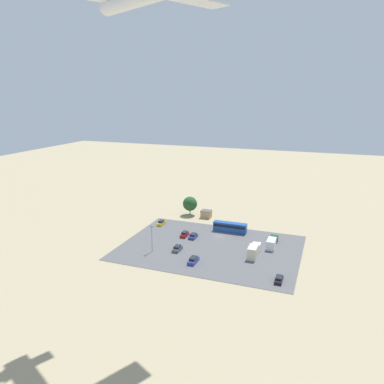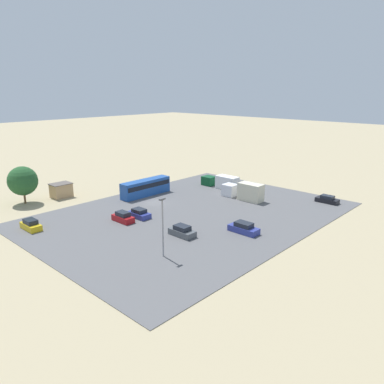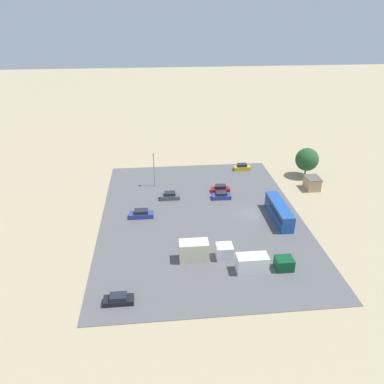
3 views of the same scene
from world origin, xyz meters
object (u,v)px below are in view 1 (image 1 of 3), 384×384
parked_car_0 (279,279)px  parked_car_3 (193,260)px  shed_building (206,214)px  parked_car_5 (161,223)px  parked_car_1 (177,249)px  parked_car_2 (185,234)px  parked_truck_0 (254,251)px  parked_truck_1 (272,242)px  parked_car_4 (193,236)px  bus (230,227)px

parked_car_0 → parked_car_3: 23.59m
shed_building → parked_car_5: shed_building is taller
parked_car_1 → parked_car_2: (2.22, -11.35, 0.03)m
parked_truck_0 → parked_truck_1: size_ratio=0.97×
parked_car_1 → parked_car_5: size_ratio=1.02×
parked_car_4 → parked_truck_1: parked_truck_1 is taller
parked_car_2 → parked_truck_1: bearing=3.3°
parked_car_0 → parked_car_4: 35.62m
parked_car_2 → parked_car_3: size_ratio=0.86×
parked_car_0 → parked_truck_0: parked_truck_0 is taller
shed_building → bus: size_ratio=0.35×
parked_car_0 → parked_truck_0: 15.64m
parked_car_5 → parked_truck_1: parked_truck_1 is taller
parked_car_3 → parked_truck_1: size_ratio=0.53×
parked_car_0 → parked_car_3: parked_car_3 is taller
bus → parked_truck_1: (-15.14, 7.61, -0.45)m
shed_building → parked_car_1: shed_building is taller
parked_car_0 → shed_building: bearing=-51.5°
parked_car_1 → parked_car_2: size_ratio=1.03×
parked_truck_0 → parked_car_4: bearing=162.2°
parked_car_3 → bus: bearing=83.0°
shed_building → parked_car_4: shed_building is taller
parked_car_2 → parked_car_5: bearing=147.7°
parked_car_1 → parked_car_0: bearing=-15.6°
bus → parked_truck_0: (-11.34, 16.31, -0.18)m
parked_car_5 → parked_truck_1: size_ratio=0.45×
bus → parked_car_2: 15.71m
bus → parked_car_1: bus is taller
bus → parked_car_1: size_ratio=2.69×
parked_car_2 → parked_truck_0: parked_truck_0 is taller
bus → parked_car_0: 35.49m
bus → parked_truck_0: parked_truck_0 is taller
parked_car_2 → parked_truck_1: 27.86m
parked_car_3 → parked_truck_1: (-18.38, -18.87, 0.62)m
parked_car_1 → parked_truck_1: parked_truck_1 is taller
parked_car_5 → shed_building: bearing=-132.7°
parked_car_4 → parked_truck_1: 24.79m
parked_car_3 → parked_truck_1: 26.35m
parked_truck_1 → parked_car_1: bearing=-153.1°
bus → parked_car_2: (12.66, 9.23, -1.05)m
parked_car_2 → parked_car_5: parked_car_2 is taller
shed_building → parked_car_2: bearing=88.8°
parked_car_1 → parked_truck_0: bearing=11.1°
bus → parked_car_4: size_ratio=2.76×
shed_building → parked_car_4: (-2.67, 21.14, -0.72)m
parked_car_0 → parked_car_3: size_ratio=0.90×
parked_car_5 → parked_truck_0: 38.71m
bus → parked_car_2: bearing=-53.9°
parked_car_3 → parked_car_4: parked_car_3 is taller
bus → parked_car_3: (3.24, 26.49, -1.07)m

